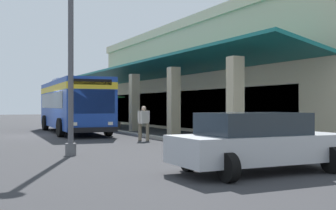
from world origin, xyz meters
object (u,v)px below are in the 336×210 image
object	(u,v)px
pedestrian	(144,121)
potted_palm	(112,121)
lot_light_pole	(71,43)
transit_bus	(73,102)
parked_sedan_silver	(258,142)

from	to	relation	value
pedestrian	potted_palm	size ratio (longest dim) A/B	0.67
lot_light_pole	transit_bus	bearing A→B (deg)	165.93
parked_sedan_silver	lot_light_pole	xyz separation A→B (m)	(-5.67, -3.25, 2.94)
parked_sedan_silver	potted_palm	bearing A→B (deg)	170.65
potted_palm	lot_light_pole	xyz separation A→B (m)	(15.72, -6.77, 3.18)
transit_bus	parked_sedan_silver	bearing A→B (deg)	0.59
pedestrian	potted_palm	world-z (taller)	potted_palm
parked_sedan_silver	pedestrian	world-z (taller)	pedestrian
pedestrian	lot_light_pole	size ratio (longest dim) A/B	0.24
pedestrian	parked_sedan_silver	bearing A→B (deg)	-7.21
transit_bus	lot_light_pole	size ratio (longest dim) A/B	1.65
parked_sedan_silver	pedestrian	xyz separation A→B (m)	(-10.23, 1.29, 0.15)
pedestrian	potted_palm	distance (m)	11.38
transit_bus	potted_palm	distance (m)	5.27
transit_bus	parked_sedan_silver	world-z (taller)	transit_bus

